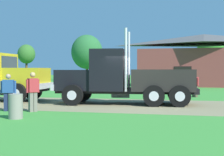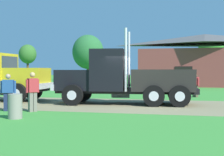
% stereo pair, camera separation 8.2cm
% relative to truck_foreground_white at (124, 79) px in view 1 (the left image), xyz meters
% --- Properties ---
extents(ground_plane, '(200.00, 200.00, 0.00)m').
position_rel_truck_foreground_white_xyz_m(ground_plane, '(0.55, -0.44, -1.32)').
color(ground_plane, '#3C8D34').
extents(dirt_track, '(120.00, 6.73, 0.01)m').
position_rel_truck_foreground_white_xyz_m(dirt_track, '(0.55, -0.44, -1.31)').
color(dirt_track, '#877D58').
rests_on(dirt_track, ground_plane).
extents(truck_foreground_white, '(7.67, 3.17, 3.92)m').
position_rel_truck_foreground_white_xyz_m(truck_foreground_white, '(0.00, 0.00, 0.00)').
color(truck_foreground_white, black).
rests_on(truck_foreground_white, ground_plane).
extents(visitor_standing_near, '(0.46, 0.50, 1.72)m').
position_rel_truck_foreground_white_xyz_m(visitor_standing_near, '(-3.20, -4.16, -0.39)').
color(visitor_standing_near, '#B22D33').
rests_on(visitor_standing_near, ground_plane).
extents(visitor_walking_mid, '(0.64, 0.41, 1.64)m').
position_rel_truck_foreground_white_xyz_m(visitor_walking_mid, '(-4.36, -4.18, -0.43)').
color(visitor_walking_mid, '#264C8C').
rests_on(visitor_walking_mid, ground_plane).
extents(visitor_far_side, '(0.50, 0.53, 1.60)m').
position_rel_truck_foreground_white_xyz_m(visitor_far_side, '(3.71, 5.59, -0.45)').
color(visitor_far_side, '#B22D33').
rests_on(visitor_far_side, ground_plane).
extents(steel_barrel, '(0.53, 0.53, 0.92)m').
position_rel_truck_foreground_white_xyz_m(steel_barrel, '(-2.86, -6.21, -0.86)').
color(steel_barrel, gray).
rests_on(steel_barrel, ground_plane).
extents(shed_building, '(14.91, 6.59, 5.80)m').
position_rel_truck_foreground_white_xyz_m(shed_building, '(4.81, 21.28, 1.47)').
color(shed_building, brown).
rests_on(shed_building, ground_plane).
extents(tree_left, '(3.41, 3.41, 6.81)m').
position_rel_truck_foreground_white_xyz_m(tree_left, '(-27.87, 42.48, 3.57)').
color(tree_left, '#513823').
rests_on(tree_left, ground_plane).
extents(tree_mid, '(5.30, 5.30, 7.81)m').
position_rel_truck_foreground_white_xyz_m(tree_mid, '(-13.81, 37.08, 3.56)').
color(tree_mid, '#513823').
rests_on(tree_mid, ground_plane).
extents(tree_right, '(4.02, 4.02, 7.06)m').
position_rel_truck_foreground_white_xyz_m(tree_right, '(6.27, 35.05, 3.50)').
color(tree_right, '#513823').
rests_on(tree_right, ground_plane).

